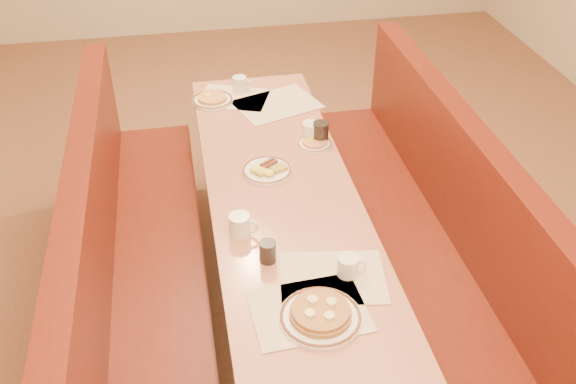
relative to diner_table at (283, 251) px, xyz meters
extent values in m
plane|color=#9E6647|center=(0.00, 0.00, -0.37)|extent=(8.00, 8.00, 0.00)
cube|color=black|center=(0.00, 0.00, -0.34)|extent=(0.55, 1.88, 0.06)
cube|color=black|center=(0.00, 0.00, -0.02)|extent=(0.15, 1.75, 0.71)
cube|color=#CA695D|center=(0.00, 0.00, 0.36)|extent=(0.70, 2.50, 0.04)
cube|color=#4C3326|center=(-0.68, 0.00, -0.27)|extent=(0.55, 2.50, 0.20)
cube|color=#5C1C0F|center=(-0.68, 0.00, 0.00)|extent=(0.55, 2.50, 0.16)
cube|color=#5C1C0F|center=(-0.89, 0.00, 0.38)|extent=(0.12, 2.50, 0.60)
cube|color=#4C3326|center=(0.68, 0.00, -0.27)|extent=(0.55, 2.50, 0.20)
cube|color=#5C1C0F|center=(0.68, 0.00, 0.00)|extent=(0.55, 2.50, 0.16)
cube|color=#5C1C0F|center=(0.89, 0.00, 0.38)|extent=(0.12, 2.50, 0.60)
cube|color=beige|center=(-0.04, -0.78, 0.38)|extent=(0.45, 0.35, 0.00)
cube|color=beige|center=(0.09, -0.62, 0.38)|extent=(0.46, 0.37, 0.00)
cube|color=beige|center=(-0.12, 0.99, 0.38)|extent=(0.48, 0.42, 0.00)
cube|color=beige|center=(0.12, 0.86, 0.38)|extent=(0.55, 0.48, 0.00)
cylinder|color=white|center=(0.00, -0.83, 0.39)|extent=(0.31, 0.31, 0.02)
torus|color=brown|center=(0.00, -0.83, 0.40)|extent=(0.31, 0.31, 0.01)
cylinder|color=#B56D40|center=(0.00, -0.83, 0.41)|extent=(0.23, 0.23, 0.02)
cylinder|color=#B56D40|center=(0.00, -0.83, 0.43)|extent=(0.22, 0.22, 0.02)
cylinder|color=#FFECA6|center=(0.04, -0.81, 0.44)|extent=(0.04, 0.04, 0.01)
cylinder|color=#FFECA6|center=(-0.03, -0.79, 0.44)|extent=(0.04, 0.04, 0.01)
cylinder|color=#FFECA6|center=(-0.05, -0.85, 0.44)|extent=(0.04, 0.04, 0.01)
cylinder|color=#FFECA6|center=(0.02, -0.88, 0.44)|extent=(0.04, 0.04, 0.01)
cylinder|color=white|center=(-0.05, 0.17, 0.38)|extent=(0.25, 0.25, 0.02)
torus|color=brown|center=(-0.05, 0.17, 0.39)|extent=(0.25, 0.25, 0.01)
ellipsoid|color=#F3EE3E|center=(-0.08, 0.14, 0.41)|extent=(0.06, 0.06, 0.03)
ellipsoid|color=#F3EE3E|center=(-0.04, 0.12, 0.41)|extent=(0.05, 0.05, 0.03)
ellipsoid|color=#F3EE3E|center=(-0.11, 0.17, 0.41)|extent=(0.05, 0.05, 0.03)
cylinder|color=brown|center=(-0.03, 0.20, 0.40)|extent=(0.08, 0.07, 0.02)
cylinder|color=brown|center=(-0.04, 0.23, 0.40)|extent=(0.08, 0.07, 0.02)
cube|color=gold|center=(0.01, 0.16, 0.40)|extent=(0.09, 0.08, 0.02)
cylinder|color=white|center=(0.24, 0.38, 0.38)|extent=(0.19, 0.19, 0.01)
torus|color=brown|center=(0.24, 0.38, 0.39)|extent=(0.18, 0.18, 0.01)
cylinder|color=#E49850|center=(0.24, 0.38, 0.40)|extent=(0.13, 0.13, 0.01)
ellipsoid|color=#F3EE3E|center=(0.22, 0.40, 0.40)|extent=(0.04, 0.04, 0.02)
cylinder|color=white|center=(-0.25, 0.97, 0.38)|extent=(0.24, 0.24, 0.02)
torus|color=brown|center=(-0.25, 0.97, 0.39)|extent=(0.24, 0.24, 0.01)
cylinder|color=#E49850|center=(-0.25, 0.97, 0.40)|extent=(0.17, 0.17, 0.02)
ellipsoid|color=#F3EE3E|center=(-0.28, 0.99, 0.41)|extent=(0.05, 0.05, 0.03)
cylinder|color=white|center=(0.16, -0.62, 0.42)|extent=(0.09, 0.09, 0.09)
torus|color=white|center=(0.20, -0.62, 0.42)|extent=(0.07, 0.02, 0.06)
cylinder|color=black|center=(0.16, -0.62, 0.46)|extent=(0.07, 0.07, 0.01)
cylinder|color=white|center=(-0.24, -0.28, 0.43)|extent=(0.09, 0.09, 0.10)
torus|color=white|center=(-0.19, -0.30, 0.43)|extent=(0.07, 0.04, 0.07)
cylinder|color=black|center=(-0.24, -0.28, 0.47)|extent=(0.08, 0.08, 0.01)
cylinder|color=white|center=(0.23, 0.45, 0.42)|extent=(0.09, 0.09, 0.10)
torus|color=white|center=(0.28, 0.43, 0.42)|extent=(0.07, 0.04, 0.07)
cylinder|color=black|center=(0.23, 0.45, 0.47)|extent=(0.08, 0.08, 0.01)
cylinder|color=white|center=(-0.07, 1.08, 0.42)|extent=(0.08, 0.08, 0.09)
torus|color=white|center=(-0.03, 1.07, 0.42)|extent=(0.07, 0.04, 0.06)
cylinder|color=black|center=(-0.07, 1.08, 0.46)|extent=(0.07, 0.07, 0.01)
cylinder|color=black|center=(-0.14, -0.47, 0.42)|extent=(0.07, 0.07, 0.09)
cylinder|color=silver|center=(-0.14, -0.47, 0.42)|extent=(0.07, 0.07, 0.10)
cylinder|color=black|center=(0.28, 0.41, 0.43)|extent=(0.08, 0.08, 0.11)
cylinder|color=silver|center=(0.28, 0.41, 0.43)|extent=(0.08, 0.08, 0.11)
camera|label=1|loc=(-0.43, -2.44, 2.16)|focal=40.00mm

